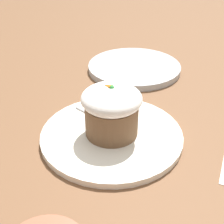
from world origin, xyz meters
name	(u,v)px	position (x,y,z in m)	size (l,w,h in m)	color
ground_plane	(112,138)	(0.00, 0.00, 0.00)	(4.00, 4.00, 0.00)	brown
dessert_plate	(112,135)	(0.00, 0.00, 0.01)	(0.25, 0.25, 0.01)	white
carrot_cake	(112,110)	(0.00, 0.00, 0.06)	(0.10, 0.10, 0.09)	brown
spoon	(108,122)	(0.02, -0.02, 0.01)	(0.12, 0.03, 0.01)	silver
side_plate	(134,67)	(0.15, -0.25, 0.01)	(0.23, 0.23, 0.02)	#B2B7BC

